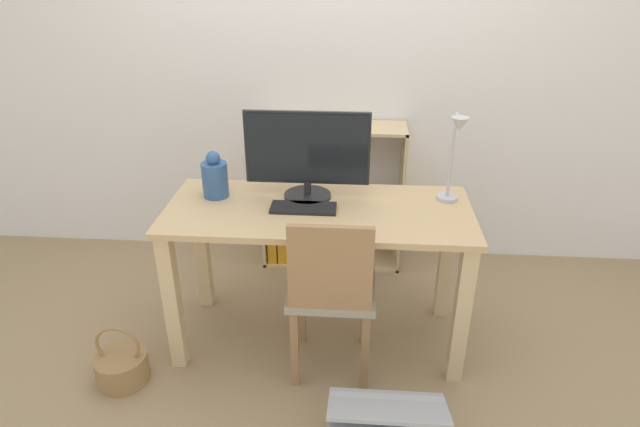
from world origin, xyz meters
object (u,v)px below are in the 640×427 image
(keyboard, at_px, (303,208))
(basket, at_px, (122,366))
(bookshelf, at_px, (307,194))
(chair, at_px, (331,289))
(monitor, at_px, (307,153))
(vase, at_px, (215,177))
(desk_lamp, at_px, (454,151))

(keyboard, bearing_deg, basket, -156.04)
(bookshelf, bearing_deg, chair, -78.47)
(monitor, relative_size, keyboard, 1.94)
(bookshelf, bearing_deg, basket, -123.24)
(vase, bearing_deg, basket, -128.52)
(vase, relative_size, chair, 0.27)
(chair, distance_m, basket, 1.08)
(vase, bearing_deg, monitor, 2.89)
(chair, bearing_deg, desk_lamp, 39.43)
(monitor, distance_m, bookshelf, 0.85)
(vase, bearing_deg, bookshelf, 61.00)
(monitor, height_order, bookshelf, monitor)
(monitor, xyz_separation_m, bookshelf, (-0.07, 0.67, -0.52))
(keyboard, relative_size, bookshelf, 0.34)
(desk_lamp, relative_size, bookshelf, 0.48)
(monitor, height_order, desk_lamp, desk_lamp)
(chair, distance_m, bookshelf, 1.07)
(chair, bearing_deg, bookshelf, 108.52)
(desk_lamp, xyz_separation_m, chair, (-0.54, -0.34, -0.55))
(chair, bearing_deg, basket, -165.16)
(keyboard, bearing_deg, bookshelf, 94.64)
(vase, height_order, desk_lamp, desk_lamp)
(desk_lamp, relative_size, basket, 1.41)
(desk_lamp, xyz_separation_m, basket, (-1.53, -0.48, -0.95))
(chair, bearing_deg, monitor, 117.36)
(vase, relative_size, basket, 0.75)
(vase, distance_m, bookshelf, 0.88)
(vase, xyz_separation_m, basket, (-0.40, -0.50, -0.78))
(keyboard, bearing_deg, monitor, 87.59)
(monitor, height_order, basket, monitor)
(keyboard, distance_m, chair, 0.40)
(desk_lamp, bearing_deg, bookshelf, 137.03)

